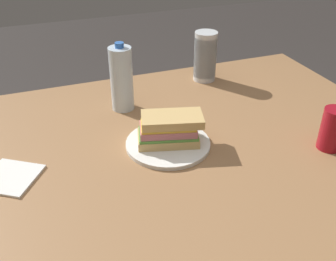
# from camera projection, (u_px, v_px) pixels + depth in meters

# --- Properties ---
(dining_table) EXTENTS (1.70, 1.05, 0.74)m
(dining_table) POSITION_uv_depth(u_px,v_px,m) (132.00, 180.00, 1.11)
(dining_table) COLOR #9E7047
(dining_table) RESTS_ON ground_plane
(paper_plate) EXTENTS (0.24, 0.24, 0.01)m
(paper_plate) POSITION_uv_depth(u_px,v_px,m) (168.00, 144.00, 1.12)
(paper_plate) COLOR white
(paper_plate) RESTS_ON dining_table
(sandwich) EXTENTS (0.20, 0.13, 0.08)m
(sandwich) POSITION_uv_depth(u_px,v_px,m) (169.00, 129.00, 1.10)
(sandwich) COLOR #DBB26B
(sandwich) RESTS_ON paper_plate
(soda_can_red) EXTENTS (0.07, 0.07, 0.12)m
(soda_can_red) POSITION_uv_depth(u_px,v_px,m) (332.00, 129.00, 1.08)
(soda_can_red) COLOR maroon
(soda_can_red) RESTS_ON dining_table
(water_bottle_tall) EXTENTS (0.07, 0.07, 0.23)m
(water_bottle_tall) POSITION_uv_depth(u_px,v_px,m) (122.00, 79.00, 1.26)
(water_bottle_tall) COLOR silver
(water_bottle_tall) RESTS_ON dining_table
(plastic_cup_stack) EXTENTS (0.08, 0.08, 0.18)m
(plastic_cup_stack) POSITION_uv_depth(u_px,v_px,m) (205.00, 56.00, 1.46)
(plastic_cup_stack) COLOR silver
(plastic_cup_stack) RESTS_ON dining_table
(paper_napkin) EXTENTS (0.18, 0.18, 0.01)m
(paper_napkin) POSITION_uv_depth(u_px,v_px,m) (10.00, 177.00, 0.99)
(paper_napkin) COLOR white
(paper_napkin) RESTS_ON dining_table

